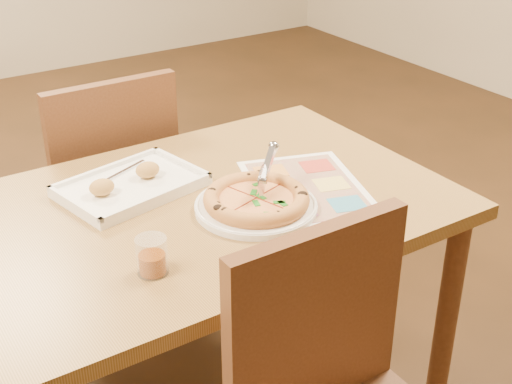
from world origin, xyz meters
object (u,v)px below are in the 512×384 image
chair_far (107,172)px  glass_tumbler (152,258)px  appetizer_tray (131,186)px  pizza_cutter (266,169)px  pizza (256,199)px  plate (256,207)px  menu (307,188)px  dining_table (195,233)px

chair_far → glass_tumbler: 0.87m
chair_far → appetizer_tray: 0.49m
chair_far → appetizer_tray: size_ratio=1.19×
pizza_cutter → glass_tumbler: bearing=157.9°
chair_far → glass_tumbler: bearing=74.9°
pizza → pizza_cutter: 0.08m
chair_far → appetizer_tray: (-0.10, -0.44, 0.17)m
chair_far → plate: size_ratio=1.53×
pizza → menu: pizza is taller
chair_far → menu: chair_far is taller
dining_table → appetizer_tray: appetizer_tray is taller
chair_far → pizza_cutter: bearing=103.7°
plate → pizza_cutter: 0.10m
chair_far → glass_tumbler: size_ratio=5.50×
glass_tumbler → menu: glass_tumbler is taller
dining_table → chair_far: size_ratio=2.77×
dining_table → chair_far: (-0.00, 0.60, -0.07)m
chair_far → pizza_cutter: size_ratio=3.73×
dining_table → appetizer_tray: 0.21m
dining_table → pizza_cutter: (0.17, -0.08, 0.17)m
menu → pizza_cutter: bearing=177.7°
pizza → pizza_cutter: size_ratio=2.12×
pizza → appetizer_tray: (-0.22, 0.27, -0.02)m
plate → appetizer_tray: size_ratio=0.78×
dining_table → glass_tumbler: 0.34m
dining_table → pizza: 0.20m
plate → menu: plate is taller
dining_table → pizza: bearing=-42.5°
chair_far → menu: bearing=113.3°
dining_table → menu: size_ratio=3.22×
pizza → menu: bearing=7.4°
pizza_cutter → glass_tumbler: pizza_cutter is taller
glass_tumbler → plate: bearing=18.5°
dining_table → menu: bearing=-16.2°
chair_far → dining_table: bearing=90.0°
chair_far → pizza: (0.12, -0.71, 0.18)m
dining_table → plate: plate is taller
appetizer_tray → pizza_cutter: bearing=-41.5°
menu → appetizer_tray: bearing=148.6°
pizza → glass_tumbler: size_ratio=3.12×
pizza_cutter → menu: 0.16m
pizza_cutter → plate: bearing=167.5°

